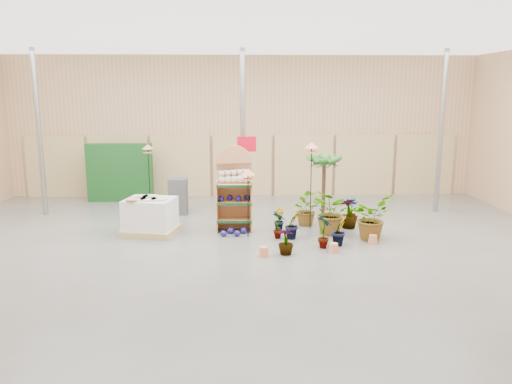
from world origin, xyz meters
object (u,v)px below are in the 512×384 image
(display_shelf, at_px, (234,192))
(pallet_stack, at_px, (150,216))
(bird_table_front, at_px, (248,174))
(potted_plant_2, at_px, (332,212))

(display_shelf, height_order, pallet_stack, display_shelf)
(display_shelf, distance_m, pallet_stack, 2.10)
(bird_table_front, height_order, potted_plant_2, bird_table_front)
(display_shelf, xyz_separation_m, pallet_stack, (-2.01, -0.33, -0.52))
(display_shelf, relative_size, pallet_stack, 1.49)
(potted_plant_2, bearing_deg, bird_table_front, -175.88)
(pallet_stack, height_order, potted_plant_2, potted_plant_2)
(display_shelf, distance_m, bird_table_front, 0.92)
(pallet_stack, distance_m, bird_table_front, 2.59)
(potted_plant_2, bearing_deg, display_shelf, 167.41)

